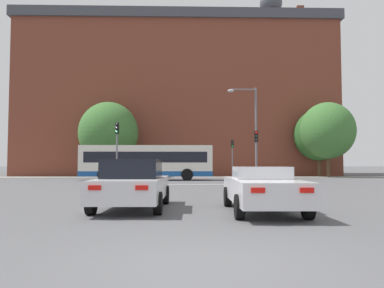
% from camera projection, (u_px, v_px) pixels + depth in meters
% --- Properties ---
extents(ground_plane, '(400.00, 400.00, 0.00)m').
position_uv_depth(ground_plane, '(206.00, 265.00, 5.22)').
color(ground_plane, '#545456').
extents(stop_line_strip, '(7.74, 0.30, 0.01)m').
position_uv_depth(stop_line_strip, '(187.00, 184.00, 25.60)').
color(stop_line_strip, silver).
rests_on(stop_line_strip, ground_plane).
extents(far_pavement, '(68.60, 2.50, 0.01)m').
position_uv_depth(far_pavement, '(185.00, 177.00, 39.83)').
color(far_pavement, '#A09B91').
rests_on(far_pavement, ground_plane).
extents(brick_civic_building, '(39.22, 16.00, 25.22)m').
position_uv_depth(brick_civic_building, '(179.00, 101.00, 50.85)').
color(brick_civic_building, brown).
rests_on(brick_civic_building, ground_plane).
extents(car_saloon_left, '(2.16, 4.69, 1.55)m').
position_uv_depth(car_saloon_left, '(133.00, 184.00, 11.71)').
color(car_saloon_left, silver).
rests_on(car_saloon_left, ground_plane).
extents(car_roadster_right, '(2.03, 4.81, 1.32)m').
position_uv_depth(car_roadster_right, '(262.00, 189.00, 10.94)').
color(car_roadster_right, silver).
rests_on(car_roadster_right, ground_plane).
extents(bus_crossing_lead, '(11.19, 2.64, 2.97)m').
position_uv_depth(bus_crossing_lead, '(147.00, 162.00, 32.27)').
color(bus_crossing_lead, silver).
rests_on(bus_crossing_lead, ground_plane).
extents(traffic_light_far_right, '(0.26, 0.31, 3.90)m').
position_uv_depth(traffic_light_far_right, '(232.00, 152.00, 39.28)').
color(traffic_light_far_right, slate).
rests_on(traffic_light_far_right, ground_plane).
extents(traffic_light_near_left, '(0.26, 0.31, 4.34)m').
position_uv_depth(traffic_light_near_left, '(117.00, 143.00, 26.53)').
color(traffic_light_near_left, slate).
rests_on(traffic_light_near_left, ground_plane).
extents(traffic_light_near_right, '(0.26, 0.31, 3.77)m').
position_uv_depth(traffic_light_near_right, '(256.00, 148.00, 26.69)').
color(traffic_light_near_right, slate).
rests_on(traffic_light_near_right, ground_plane).
extents(street_lamp_junction, '(2.27, 0.36, 7.30)m').
position_uv_depth(street_lamp_junction, '(251.00, 124.00, 28.75)').
color(street_lamp_junction, slate).
rests_on(street_lamp_junction, ground_plane).
extents(pedestrian_waiting, '(0.27, 0.43, 1.84)m').
position_uv_depth(pedestrian_waiting, '(137.00, 167.00, 40.45)').
color(pedestrian_waiting, brown).
rests_on(pedestrian_waiting, ground_plane).
extents(tree_by_building, '(5.78, 5.78, 8.01)m').
position_uv_depth(tree_by_building, '(328.00, 131.00, 40.04)').
color(tree_by_building, '#4C3823').
rests_on(tree_by_building, ground_plane).
extents(tree_kerbside, '(5.43, 5.43, 7.46)m').
position_uv_depth(tree_kerbside, '(319.00, 135.00, 41.69)').
color(tree_kerbside, '#4C3823').
rests_on(tree_kerbside, ground_plane).
extents(tree_distant, '(6.34, 6.34, 8.05)m').
position_uv_depth(tree_distant, '(109.00, 133.00, 40.17)').
color(tree_distant, '#4C3823').
rests_on(tree_distant, ground_plane).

